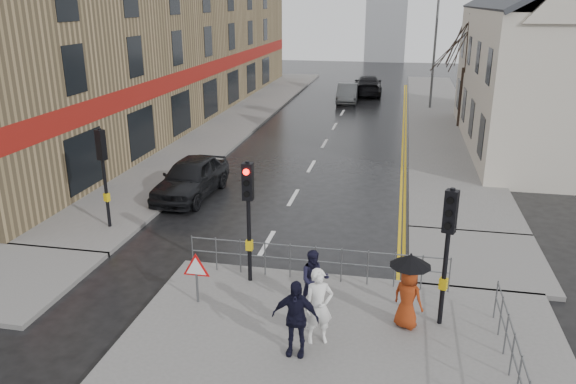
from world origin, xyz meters
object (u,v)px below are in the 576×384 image
at_px(pedestrian_a, 319,306).
at_px(pedestrian_with_umbrella, 409,286).
at_px(pedestrian_b, 314,279).
at_px(car_parked, 191,178).
at_px(pedestrian_d, 295,318).
at_px(car_mid, 347,93).

distance_m(pedestrian_a, pedestrian_with_umbrella, 2.20).
xyz_separation_m(pedestrian_b, car_parked, (-6.14, 7.69, -0.12)).
relative_size(pedestrian_a, pedestrian_b, 1.17).
height_order(pedestrian_b, pedestrian_d, pedestrian_d).
height_order(pedestrian_with_umbrella, pedestrian_d, pedestrian_with_umbrella).
bearing_deg(car_parked, pedestrian_b, -48.31).
distance_m(pedestrian_a, pedestrian_b, 1.51).
bearing_deg(car_mid, pedestrian_b, -88.61).
xyz_separation_m(pedestrian_with_umbrella, pedestrian_d, (-2.37, -1.56, -0.19)).
bearing_deg(pedestrian_a, pedestrian_d, -147.04).
bearing_deg(pedestrian_with_umbrella, pedestrian_b, 168.69).
bearing_deg(pedestrian_d, pedestrian_with_umbrella, 34.06).
distance_m(pedestrian_a, car_parked, 11.22).
bearing_deg(pedestrian_b, pedestrian_a, -94.78).
distance_m(pedestrian_b, pedestrian_d, 2.02).
distance_m(car_parked, car_mid, 23.18).
relative_size(pedestrian_a, pedestrian_d, 1.02).
bearing_deg(pedestrian_with_umbrella, car_parked, 135.91).
xyz_separation_m(pedestrian_d, car_parked, (-6.04, 9.71, -0.23)).
xyz_separation_m(pedestrian_a, pedestrian_b, (-0.33, 1.47, -0.13)).
relative_size(pedestrian_d, car_parked, 0.38).
height_order(pedestrian_with_umbrella, car_parked, pedestrian_with_umbrella).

